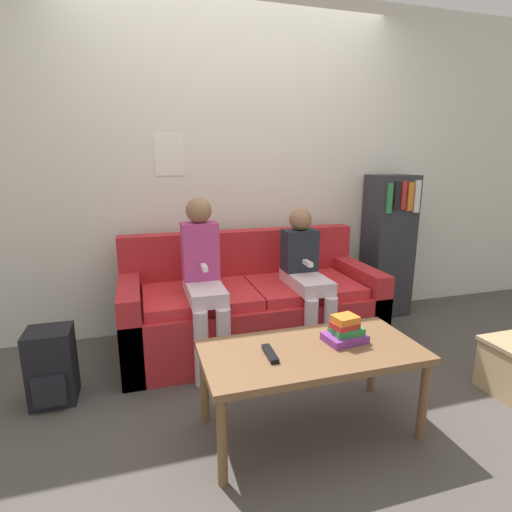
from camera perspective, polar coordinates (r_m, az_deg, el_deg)
ground_plane at (r=2.69m, az=2.36°, el=-16.91°), size 10.00×10.00×0.00m
wall_back at (r=3.26m, az=-3.19°, el=12.48°), size 8.00×0.06×2.60m
couch at (r=3.00m, az=-0.75°, el=-7.50°), size 1.84×0.78×0.83m
coffee_table at (r=2.06m, az=7.92°, el=-14.19°), size 1.09×0.53×0.46m
person_left at (r=2.64m, az=-7.51°, el=-2.64°), size 0.24×0.54×1.12m
person_right at (r=2.84m, az=7.18°, el=-2.48°), size 0.24×0.54×1.03m
tv_remote at (r=1.95m, az=2.03°, el=-13.76°), size 0.05×0.17×0.02m
book_stack at (r=2.12m, az=12.62°, el=-10.42°), size 0.22×0.17×0.14m
bookshelf at (r=3.72m, az=18.31°, el=1.40°), size 0.37×0.32×1.24m
backpack at (r=2.63m, az=-27.14°, el=-13.87°), size 0.24×0.26×0.44m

